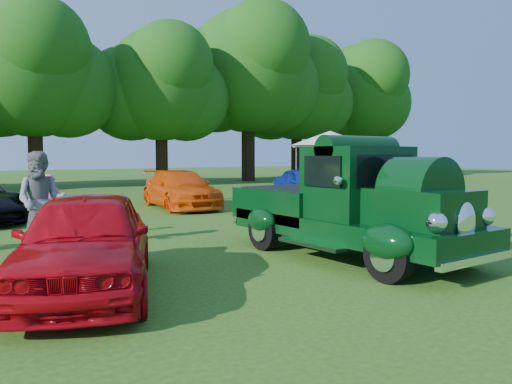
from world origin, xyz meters
TOP-DOWN VIEW (x-y plane):
  - ground at (0.00, 0.00)m, footprint 120.00×120.00m
  - hero_pickup at (1.44, -0.13)m, footprint 2.44×5.24m
  - red_convertible at (-3.30, 0.21)m, footprint 3.16×4.48m
  - back_car_orange at (2.72, 9.44)m, footprint 2.52×4.84m
  - back_car_blue at (7.44, 8.02)m, footprint 2.94×4.47m
  - back_car_green at (11.62, 9.63)m, footprint 2.43×5.31m
  - spectator_pink at (-2.70, 4.95)m, footprint 0.55×0.37m
  - spectator_grey at (-3.15, 3.68)m, footprint 1.18×1.08m
  - canopy_tent at (13.35, 12.94)m, footprint 5.31×5.31m
  - tree_line at (0.81, 24.14)m, footprint 64.56×10.33m

SIDE VIEW (x-z plane):
  - ground at x=0.00m, z-range 0.00..0.00m
  - back_car_orange at x=2.72m, z-range 0.00..1.34m
  - back_car_blue at x=7.44m, z-range 0.00..1.41m
  - red_convertible at x=-3.30m, z-range 0.00..1.42m
  - spectator_pink at x=-2.70m, z-range 0.00..1.47m
  - back_car_green at x=11.62m, z-range 0.00..1.69m
  - hero_pickup at x=1.44m, z-range -0.14..1.91m
  - spectator_grey at x=-3.15m, z-range 0.00..1.97m
  - canopy_tent at x=13.35m, z-range 1.17..4.35m
  - tree_line at x=0.81m, z-range 0.99..13.31m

